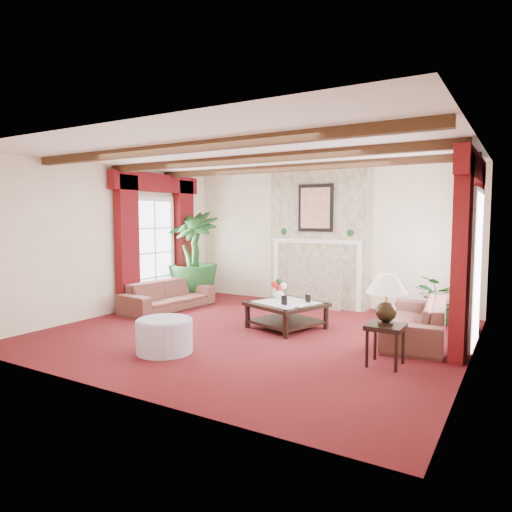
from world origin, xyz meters
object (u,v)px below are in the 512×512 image
Objects in this scene: potted_palm at (193,276)px; sofa_right at (416,313)px; side_table at (385,345)px; ottoman at (164,336)px; sofa_left at (168,290)px; coffee_table at (286,315)px.

sofa_right is at bearing -9.62° from potted_palm.
side_table is (-0.07, -1.41, -0.14)m from sofa_right.
potted_palm is at bearing 122.57° from ottoman.
ottoman is at bearing -134.61° from sofa_left.
sofa_left is 2.62× the size of ottoman.
ottoman is (-2.65, -0.94, -0.04)m from side_table.
ottoman is at bearing -56.44° from sofa_right.
sofa_right is at bearing 30.15° from coffee_table.
potted_palm is (-0.19, 1.02, 0.16)m from sofa_left.
sofa_left is at bearing -164.04° from coffee_table.
coffee_table is 2.13m from ottoman.
side_table is (4.47, -1.19, -0.12)m from sofa_left.
side_table reaches higher than ottoman.
side_table is at bearing -9.98° from coffee_table.
sofa_left is at bearing 165.10° from side_table.
side_table is at bearing 19.45° from ottoman.
coffee_table is 2.12m from side_table.
sofa_left is 4.63m from side_table.
potted_palm reaches higher than sofa_right.
potted_palm reaches higher than ottoman.
side_table reaches higher than coffee_table.
sofa_right is 1.97m from coffee_table.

